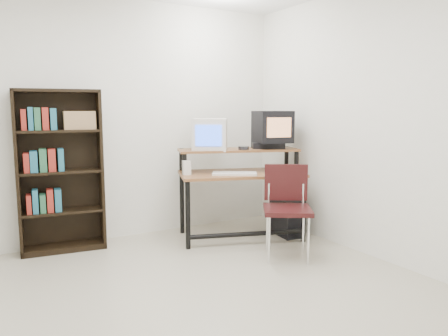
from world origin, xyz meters
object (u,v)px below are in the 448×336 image
computer_desk (241,175)px  bookshelf (60,168)px  school_chair (287,201)px  pc_tower (285,216)px  crt_monitor (210,135)px  crt_tv (272,127)px

computer_desk → bookshelf: bookshelf is taller
computer_desk → school_chair: computer_desk is taller
pc_tower → bookshelf: bookshelf is taller
crt_monitor → pc_tower: size_ratio=1.14×
computer_desk → school_chair: bearing=-67.6°
crt_tv → school_chair: (-0.35, -0.72, -0.68)m
crt_monitor → pc_tower: bearing=4.5°
crt_monitor → pc_tower: crt_monitor is taller
crt_tv → bookshelf: size_ratio=0.28×
crt_monitor → bookshelf: size_ratio=0.32×
bookshelf → pc_tower: bearing=-10.3°
school_chair → crt_tv: bearing=97.2°
computer_desk → school_chair: (0.05, -0.76, -0.15)m
crt_tv → pc_tower: (0.09, -0.14, -1.02)m
crt_tv → pc_tower: size_ratio=1.00×
crt_tv → bookshelf: 2.30m
school_chair → bookshelf: size_ratio=0.55×
crt_monitor → bookshelf: bookshelf is taller
bookshelf → computer_desk: bearing=-9.3°
crt_monitor → computer_desk: bearing=-7.2°
computer_desk → crt_tv: size_ratio=3.27×
crt_monitor → school_chair: size_ratio=0.58×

